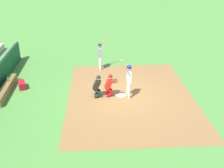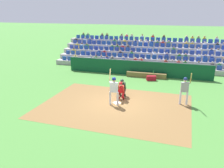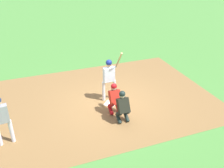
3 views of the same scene
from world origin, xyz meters
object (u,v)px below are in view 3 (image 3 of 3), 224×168
(batter_at_plate, at_px, (109,75))
(on_deck_batter, at_px, (0,115))
(catcher_crouching, at_px, (115,97))
(home_plate_umpire, at_px, (123,106))
(home_plate_marker, at_px, (110,104))

(batter_at_plate, bearing_deg, on_deck_batter, -162.55)
(catcher_crouching, relative_size, home_plate_umpire, 1.01)
(catcher_crouching, xyz_separation_m, home_plate_umpire, (0.05, -0.67, -0.02))
(home_plate_marker, bearing_deg, home_plate_umpire, -90.97)
(home_plate_umpire, relative_size, on_deck_batter, 0.58)
(batter_at_plate, xyz_separation_m, home_plate_umpire, (-0.14, -1.68, -0.46))
(batter_at_plate, bearing_deg, home_plate_marker, -106.90)
(catcher_crouching, relative_size, on_deck_batter, 0.58)
(home_plate_marker, height_order, batter_at_plate, batter_at_plate)
(home_plate_marker, relative_size, batter_at_plate, 0.19)
(batter_at_plate, xyz_separation_m, catcher_crouching, (-0.18, -1.01, -0.44))
(batter_at_plate, relative_size, on_deck_batter, 1.01)
(catcher_crouching, bearing_deg, batter_at_plate, 79.62)
(home_plate_marker, xyz_separation_m, catcher_crouching, (-0.07, -0.63, 0.70))
(home_plate_marker, distance_m, on_deck_batter, 4.38)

